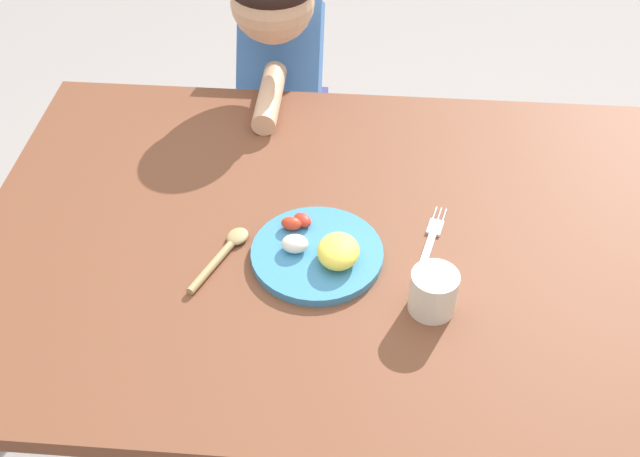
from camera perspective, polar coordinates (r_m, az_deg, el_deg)
name	(u,v)px	position (r m, az deg, el deg)	size (l,w,h in m)	color
ground_plane	(354,443)	(2.06, 2.48, -15.39)	(8.00, 8.00, 0.00)	#9C9492
dining_table	(363,273)	(1.56, 3.17, -3.25)	(1.49, 0.97, 0.73)	brown
plate	(320,252)	(1.43, 0.02, -1.72)	(0.24, 0.24, 0.06)	#3C84BB
fork	(429,247)	(1.47, 7.98, -1.33)	(0.07, 0.23, 0.01)	silver
spoon	(225,252)	(1.45, -6.99, -1.72)	(0.10, 0.18, 0.02)	tan
drinking_cup	(434,292)	(1.34, 8.33, -4.61)	(0.08, 0.08, 0.08)	silver
person	(283,112)	(2.09, -2.69, 8.51)	(0.22, 0.48, 1.03)	#3F396B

